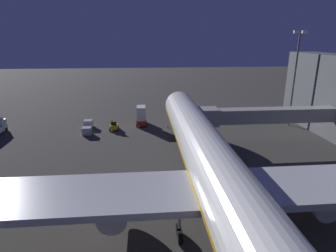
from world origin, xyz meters
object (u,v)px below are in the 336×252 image
at_px(baggage_container_near_belt, 87,131).
at_px(baggage_container_mid_row, 88,124).
at_px(ground_crew_marshaller_fwd, 112,121).
at_px(traffic_cone_nose_starboard, 168,126).
at_px(cargo_truck_aft, 141,116).
at_px(airliner_at_gate, 218,176).
at_px(apron_floodlight_mast, 295,73).
at_px(jet_bridge, 259,116).
at_px(baggage_tug_lead, 114,127).
at_px(traffic_cone_nose_port, 187,126).

distance_m(baggage_container_near_belt, baggage_container_mid_row, 5.00).
distance_m(ground_crew_marshaller_fwd, traffic_cone_nose_starboard, 12.77).
bearing_deg(cargo_truck_aft, airliner_at_gate, 102.33).
xyz_separation_m(apron_floodlight_mast, ground_crew_marshaller_fwd, (40.10, -3.28, -10.77)).
xyz_separation_m(airliner_at_gate, baggage_container_near_belt, (19.12, -30.76, -4.73)).
relative_size(jet_bridge, apron_floodlight_mast, 1.23).
bearing_deg(baggage_container_mid_row, jet_bridge, 157.56).
height_order(baggage_tug_lead, traffic_cone_nose_starboard, baggage_tug_lead).
bearing_deg(baggage_container_near_belt, traffic_cone_nose_port, -171.49).
bearing_deg(traffic_cone_nose_starboard, baggage_container_near_belt, 10.68).
relative_size(apron_floodlight_mast, ground_crew_marshaller_fwd, 11.63).
height_order(airliner_at_gate, traffic_cone_nose_port, airliner_at_gate).
height_order(apron_floodlight_mast, traffic_cone_nose_starboard, apron_floodlight_mast).
xyz_separation_m(jet_bridge, cargo_truck_aft, (21.29, -14.37, -3.43)).
distance_m(baggage_tug_lead, ground_crew_marshaller_fwd, 3.77).
bearing_deg(traffic_cone_nose_port, cargo_truck_aft, -13.85).
height_order(baggage_tug_lead, baggage_container_mid_row, baggage_tug_lead).
height_order(jet_bridge, apron_floodlight_mast, apron_floodlight_mast).
height_order(cargo_truck_aft, baggage_container_mid_row, cargo_truck_aft).
bearing_deg(traffic_cone_nose_port, baggage_container_near_belt, 8.51).
distance_m(jet_bridge, traffic_cone_nose_starboard, 20.25).
bearing_deg(baggage_container_near_belt, jet_bridge, 165.02).
relative_size(jet_bridge, cargo_truck_aft, 5.32).
relative_size(baggage_tug_lead, traffic_cone_nose_starboard, 4.09).
bearing_deg(airliner_at_gate, baggage_container_mid_row, -61.12).
bearing_deg(airliner_at_gate, ground_crew_marshaller_fwd, -68.41).
height_order(airliner_at_gate, apron_floodlight_mast, apron_floodlight_mast).
bearing_deg(cargo_truck_aft, ground_crew_marshaller_fwd, -3.78).
height_order(baggage_container_mid_row, ground_crew_marshaller_fwd, ground_crew_marshaller_fwd).
relative_size(cargo_truck_aft, baggage_container_near_belt, 2.65).
xyz_separation_m(airliner_at_gate, baggage_tug_lead, (13.85, -33.21, -4.72)).
height_order(baggage_tug_lead, traffic_cone_nose_port, baggage_tug_lead).
relative_size(baggage_container_near_belt, traffic_cone_nose_starboard, 3.24).
bearing_deg(baggage_tug_lead, baggage_container_near_belt, 24.95).
relative_size(apron_floodlight_mast, baggage_tug_lead, 9.12).
bearing_deg(traffic_cone_nose_port, traffic_cone_nose_starboard, 0.00).
bearing_deg(airliner_at_gate, jet_bridge, -121.09).
relative_size(baggage_tug_lead, ground_crew_marshaller_fwd, 1.28).
height_order(apron_floodlight_mast, baggage_container_near_belt, apron_floodlight_mast).
relative_size(baggage_container_mid_row, traffic_cone_nose_starboard, 3.34).
bearing_deg(jet_bridge, baggage_container_mid_row, -22.44).
relative_size(apron_floodlight_mast, traffic_cone_nose_port, 37.30).
bearing_deg(airliner_at_gate, traffic_cone_nose_starboard, -86.29).
height_order(jet_bridge, baggage_container_mid_row, jet_bridge).
distance_m(apron_floodlight_mast, ground_crew_marshaller_fwd, 41.65).
distance_m(cargo_truck_aft, baggage_container_near_belt, 12.60).
distance_m(jet_bridge, traffic_cone_nose_port, 17.11).
bearing_deg(traffic_cone_nose_port, airliner_at_gate, 86.29).
xyz_separation_m(baggage_container_near_belt, baggage_container_mid_row, (0.59, -4.96, 0.05)).
distance_m(baggage_tug_lead, baggage_container_near_belt, 5.81).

